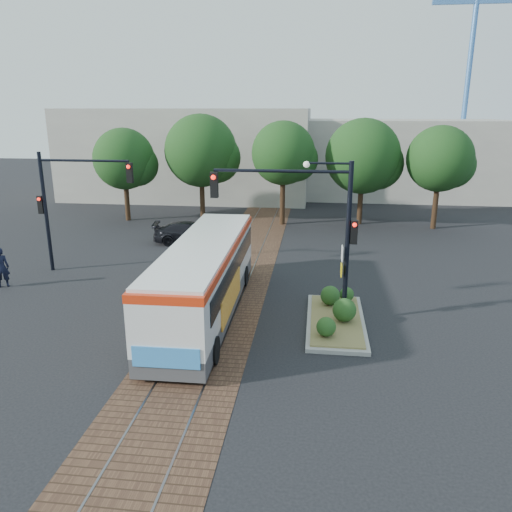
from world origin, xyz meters
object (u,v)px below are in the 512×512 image
object	(u,v)px
city_bus	(205,274)
parked_car	(191,232)
officer	(1,267)
traffic_island	(336,315)
signal_pole_left	(66,196)
signal_pole_main	(315,217)

from	to	relation	value
city_bus	parked_car	world-z (taller)	city_bus
city_bus	officer	size ratio (longest dim) A/B	5.92
traffic_island	signal_pole_left	distance (m)	14.50
city_bus	parked_car	bearing A→B (deg)	106.65
officer	city_bus	bearing A→B (deg)	141.24
signal_pole_left	parked_car	xyz separation A→B (m)	(4.62, 6.15, -3.21)
traffic_island	parked_car	size ratio (longest dim) A/B	1.15
signal_pole_main	parked_car	world-z (taller)	signal_pole_main
city_bus	officer	bearing A→B (deg)	168.49
traffic_island	signal_pole_left	world-z (taller)	signal_pole_left
signal_pole_main	officer	xyz separation A→B (m)	(-14.34, 2.12, -3.21)
signal_pole_main	officer	size ratio (longest dim) A/B	3.16
city_bus	parked_car	size ratio (longest dim) A/B	2.49
signal_pole_left	traffic_island	bearing A→B (deg)	-20.36
signal_pole_left	parked_car	size ratio (longest dim) A/B	1.33
signal_pole_left	parked_car	bearing A→B (deg)	53.11
parked_car	signal_pole_main	bearing A→B (deg)	-153.94
officer	parked_car	xyz separation A→B (m)	(6.73, 8.84, -0.29)
traffic_island	signal_pole_main	distance (m)	3.95
signal_pole_left	parked_car	distance (m)	8.34
officer	signal_pole_left	bearing A→B (deg)	-156.04
city_bus	officer	xyz separation A→B (m)	(-10.08, 1.93, -0.72)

